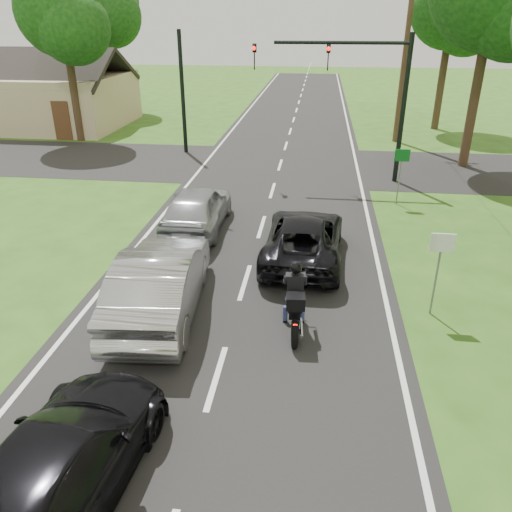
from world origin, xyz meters
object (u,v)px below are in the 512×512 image
at_px(silver_sedan, 160,282).
at_px(dark_car_behind, 57,468).
at_px(sign_white, 440,255).
at_px(dark_suv, 304,238).
at_px(motorcycle_rider, 295,304).
at_px(utility_pole_far, 406,47).
at_px(silver_suv, 197,208).
at_px(traffic_signal, 360,82).
at_px(sign_green, 401,163).

relative_size(silver_sedan, dark_car_behind, 1.06).
height_order(silver_sedan, sign_white, sign_white).
bearing_deg(dark_car_behind, dark_suv, -105.31).
bearing_deg(motorcycle_rider, utility_pole_far, 72.58).
distance_m(silver_sedan, silver_suv, 5.23).
height_order(motorcycle_rider, sign_white, sign_white).
bearing_deg(utility_pole_far, silver_sedan, -112.05).
xyz_separation_m(dark_car_behind, traffic_signal, (5.02, 17.07, 3.44)).
bearing_deg(sign_white, dark_suv, 139.52).
relative_size(dark_suv, silver_sedan, 0.95).
bearing_deg(sign_green, dark_suv, -122.75).
bearing_deg(silver_suv, dark_suv, 153.34).
xyz_separation_m(silver_sedan, utility_pole_far, (7.99, 19.72, 4.25)).
relative_size(motorcycle_rider, silver_suv, 0.45).
bearing_deg(motorcycle_rider, traffic_signal, 77.00).
distance_m(dark_suv, silver_suv, 4.04).
height_order(dark_suv, silver_sedan, silver_sedan).
height_order(silver_suv, utility_pole_far, utility_pole_far).
relative_size(silver_suv, sign_green, 2.11).
height_order(motorcycle_rider, dark_suv, motorcycle_rider).
distance_m(silver_suv, traffic_signal, 9.12).
relative_size(motorcycle_rider, sign_green, 0.95).
xyz_separation_m(silver_suv, dark_car_behind, (0.43, -10.57, -0.08)).
height_order(motorcycle_rider, silver_sedan, motorcycle_rider).
height_order(silver_suv, sign_white, sign_white).
bearing_deg(sign_white, motorcycle_rider, -161.45).
bearing_deg(utility_pole_far, traffic_signal, -109.68).
relative_size(motorcycle_rider, dark_car_behind, 0.43).
bearing_deg(sign_white, silver_suv, 146.45).
relative_size(dark_car_behind, sign_green, 2.21).
xyz_separation_m(silver_suv, sign_green, (7.01, 3.48, 0.82)).
bearing_deg(sign_white, silver_sedan, -173.86).
relative_size(silver_suv, utility_pole_far, 0.45).
bearing_deg(sign_green, sign_white, -91.43).
bearing_deg(motorcycle_rider, silver_suv, 118.28).
bearing_deg(utility_pole_far, dark_car_behind, -107.46).
distance_m(dark_suv, utility_pole_far, 17.52).
bearing_deg(utility_pole_far, sign_green, -96.73).
height_order(utility_pole_far, sign_green, utility_pole_far).
relative_size(dark_suv, utility_pole_far, 0.48).
relative_size(dark_car_behind, utility_pole_far, 0.47).
bearing_deg(dark_suv, traffic_signal, -100.31).
height_order(silver_sedan, silver_suv, silver_sedan).
bearing_deg(sign_white, utility_pole_far, 85.49).
height_order(dark_suv, sign_white, sign_white).
bearing_deg(dark_suv, silver_suv, -24.22).
xyz_separation_m(silver_sedan, sign_white, (6.49, 0.70, 0.76)).
relative_size(motorcycle_rider, dark_suv, 0.42).
bearing_deg(silver_sedan, silver_suv, -91.40).
distance_m(silver_sedan, traffic_signal, 13.21).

